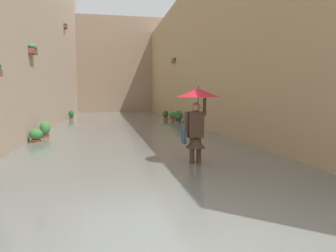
{
  "coord_description": "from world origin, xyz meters",
  "views": [
    {
      "loc": [
        1.01,
        3.15,
        1.89
      ],
      "look_at": [
        -0.47,
        -4.26,
        1.16
      ],
      "focal_mm": 33.46,
      "sensor_mm": 36.0,
      "label": 1
    }
  ],
  "objects_px": {
    "potted_plant_near_left": "(178,117)",
    "potted_plant_near_right": "(36,137)",
    "potted_plant_mid_left": "(173,116)",
    "person_wading": "(197,110)",
    "potted_plant_far_right": "(45,131)",
    "potted_plant_far_left": "(166,116)",
    "potted_plant_mid_right": "(71,116)"
  },
  "relations": [
    {
      "from": "potted_plant_near_left",
      "to": "potted_plant_near_right",
      "type": "distance_m",
      "value": 9.69
    },
    {
      "from": "potted_plant_mid_left",
      "to": "potted_plant_near_left",
      "type": "bearing_deg",
      "value": 87.66
    },
    {
      "from": "person_wading",
      "to": "potted_plant_near_left",
      "type": "height_order",
      "value": "person_wading"
    },
    {
      "from": "potted_plant_far_right",
      "to": "potted_plant_near_right",
      "type": "xyz_separation_m",
      "value": [
        0.09,
        1.23,
        -0.1
      ]
    },
    {
      "from": "potted_plant_far_right",
      "to": "person_wading",
      "type": "bearing_deg",
      "value": 128.77
    },
    {
      "from": "potted_plant_mid_left",
      "to": "potted_plant_near_right",
      "type": "height_order",
      "value": "potted_plant_mid_left"
    },
    {
      "from": "potted_plant_mid_left",
      "to": "potted_plant_far_left",
      "type": "relative_size",
      "value": 1.01
    },
    {
      "from": "potted_plant_near_left",
      "to": "potted_plant_mid_left",
      "type": "height_order",
      "value": "potted_plant_near_left"
    },
    {
      "from": "person_wading",
      "to": "potted_plant_far_left",
      "type": "xyz_separation_m",
      "value": [
        -2.14,
        -15.26,
        -1.11
      ]
    },
    {
      "from": "potted_plant_far_right",
      "to": "potted_plant_mid_right",
      "type": "height_order",
      "value": "potted_plant_far_right"
    },
    {
      "from": "potted_plant_near_left",
      "to": "potted_plant_far_right",
      "type": "distance_m",
      "value": 8.79
    },
    {
      "from": "potted_plant_mid_left",
      "to": "potted_plant_near_right",
      "type": "relative_size",
      "value": 1.14
    },
    {
      "from": "person_wading",
      "to": "potted_plant_far_right",
      "type": "xyz_separation_m",
      "value": [
        4.61,
        -5.74,
        -1.04
      ]
    },
    {
      "from": "potted_plant_mid_left",
      "to": "potted_plant_far_right",
      "type": "bearing_deg",
      "value": 48.3
    },
    {
      "from": "person_wading",
      "to": "potted_plant_near_left",
      "type": "distance_m",
      "value": 11.57
    },
    {
      "from": "person_wading",
      "to": "potted_plant_near_left",
      "type": "bearing_deg",
      "value": -100.94
    },
    {
      "from": "potted_plant_far_right",
      "to": "potted_plant_mid_right",
      "type": "relative_size",
      "value": 1.02
    },
    {
      "from": "potted_plant_mid_right",
      "to": "potted_plant_near_left",
      "type": "bearing_deg",
      "value": 147.08
    },
    {
      "from": "potted_plant_far_right",
      "to": "potted_plant_far_left",
      "type": "xyz_separation_m",
      "value": [
        -6.75,
        -9.53,
        -0.07
      ]
    },
    {
      "from": "potted_plant_far_left",
      "to": "potted_plant_mid_right",
      "type": "height_order",
      "value": "potted_plant_mid_right"
    },
    {
      "from": "potted_plant_near_left",
      "to": "potted_plant_near_right",
      "type": "xyz_separation_m",
      "value": [
        6.89,
        6.81,
        -0.16
      ]
    },
    {
      "from": "potted_plant_mid_right",
      "to": "potted_plant_far_right",
      "type": "bearing_deg",
      "value": 90.14
    },
    {
      "from": "person_wading",
      "to": "potted_plant_mid_left",
      "type": "relative_size",
      "value": 2.67
    },
    {
      "from": "potted_plant_near_left",
      "to": "potted_plant_far_left",
      "type": "bearing_deg",
      "value": -89.26
    },
    {
      "from": "person_wading",
      "to": "potted_plant_far_right",
      "type": "distance_m",
      "value": 7.43
    },
    {
      "from": "potted_plant_near_left",
      "to": "potted_plant_mid_left",
      "type": "distance_m",
      "value": 2.15
    },
    {
      "from": "potted_plant_far_left",
      "to": "potted_plant_near_right",
      "type": "distance_m",
      "value": 12.74
    },
    {
      "from": "person_wading",
      "to": "potted_plant_far_left",
      "type": "bearing_deg",
      "value": -97.97
    },
    {
      "from": "potted_plant_near_right",
      "to": "potted_plant_mid_right",
      "type": "distance_m",
      "value": 11.22
    },
    {
      "from": "potted_plant_mid_right",
      "to": "person_wading",
      "type": "bearing_deg",
      "value": 106.41
    },
    {
      "from": "potted_plant_mid_right",
      "to": "potted_plant_far_left",
      "type": "bearing_deg",
      "value": 176.04
    },
    {
      "from": "potted_plant_near_left",
      "to": "potted_plant_mid_left",
      "type": "relative_size",
      "value": 1.23
    }
  ]
}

